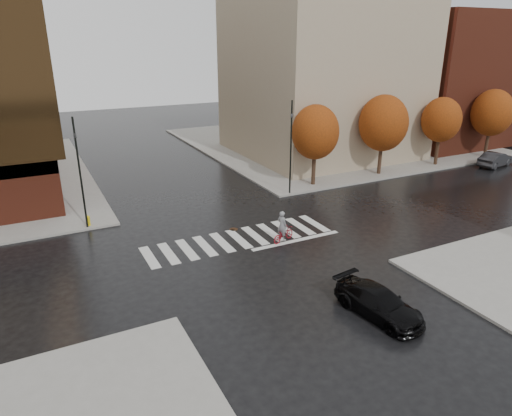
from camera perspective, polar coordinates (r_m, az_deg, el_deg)
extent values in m
plane|color=black|center=(27.44, -1.73, -4.27)|extent=(120.00, 120.00, 0.00)
cube|color=gray|center=(55.01, 8.82, 8.26)|extent=(30.00, 30.00, 0.15)
cube|color=silver|center=(27.86, -2.17, -3.87)|extent=(12.00, 3.00, 0.01)
cube|color=tan|center=(48.29, 8.24, 17.50)|extent=(16.00, 16.00, 18.00)
cube|color=maroon|center=(58.36, 22.18, 14.77)|extent=(14.00, 14.00, 14.00)
cylinder|color=#2F2114|center=(37.69, 7.22, 5.03)|extent=(0.32, 0.32, 2.80)
ellipsoid|color=#983A0E|center=(37.03, 7.43, 9.39)|extent=(3.80, 3.80, 4.37)
cylinder|color=#2F2114|center=(41.92, 15.24, 6.05)|extent=(0.32, 0.32, 2.80)
ellipsoid|color=#983A0E|center=(41.30, 15.64, 10.18)|extent=(4.20, 4.20, 4.83)
cylinder|color=#2F2114|center=(46.83, 21.70, 6.78)|extent=(0.32, 0.32, 2.80)
ellipsoid|color=#983A0E|center=(46.31, 22.16, 10.18)|extent=(3.60, 3.60, 4.14)
cylinder|color=#2F2114|center=(52.21, 26.90, 7.31)|extent=(0.32, 0.32, 2.80)
ellipsoid|color=#983A0E|center=(51.72, 27.43, 10.53)|extent=(4.00, 4.00, 4.60)
imported|color=black|center=(21.05, 15.06, -11.35)|extent=(2.37, 4.53, 1.25)
imported|color=maroon|center=(27.42, 3.43, -3.29)|extent=(1.81, 1.14, 0.90)
imported|color=gray|center=(27.14, 3.28, -2.21)|extent=(0.64, 0.77, 1.82)
cylinder|color=black|center=(30.03, -21.12, 3.97)|extent=(0.12, 0.12, 7.01)
imported|color=black|center=(29.47, -21.75, 8.71)|extent=(0.18, 0.14, 0.88)
cylinder|color=black|center=(34.73, 4.37, 7.47)|extent=(0.12, 0.12, 7.11)
imported|color=black|center=(34.25, 4.49, 11.68)|extent=(0.18, 0.21, 0.89)
cylinder|color=yellow|center=(31.22, -20.21, -1.58)|extent=(0.23, 0.23, 0.56)
sphere|color=yellow|center=(31.12, -20.27, -1.10)|extent=(0.24, 0.24, 0.24)
cylinder|color=#3D2615|center=(29.23, -2.83, -2.67)|extent=(0.65, 0.65, 0.01)
imported|color=black|center=(49.08, 27.76, 5.42)|extent=(4.47, 2.26, 1.41)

